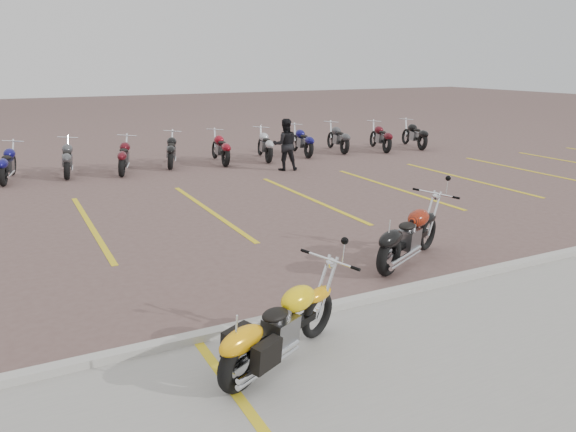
# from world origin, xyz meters

# --- Properties ---
(ground) EXTENTS (100.00, 100.00, 0.00)m
(ground) POSITION_xyz_m (0.00, 0.00, 0.00)
(ground) COLOR brown
(ground) RESTS_ON ground
(concrete_apron) EXTENTS (60.00, 5.00, 0.01)m
(concrete_apron) POSITION_xyz_m (0.00, -4.50, 0.01)
(concrete_apron) COLOR #9E9B93
(concrete_apron) RESTS_ON ground
(curb) EXTENTS (60.00, 0.18, 0.12)m
(curb) POSITION_xyz_m (0.00, -2.00, 0.06)
(curb) COLOR #ADAAA3
(curb) RESTS_ON ground
(parking_stripes) EXTENTS (38.00, 5.50, 0.01)m
(parking_stripes) POSITION_xyz_m (0.00, 4.00, 0.00)
(parking_stripes) COLOR gold
(parking_stripes) RESTS_ON ground
(yellow_cruiser) EXTENTS (1.96, 1.07, 0.87)m
(yellow_cruiser) POSITION_xyz_m (-1.62, -2.94, 0.43)
(yellow_cruiser) COLOR black
(yellow_cruiser) RESTS_ON ground
(flame_cruiser) EXTENTS (2.04, 1.10, 0.91)m
(flame_cruiser) POSITION_xyz_m (1.86, -0.94, 0.45)
(flame_cruiser) COLOR black
(flame_cruiser) RESTS_ON ground
(person_b) EXTENTS (0.96, 0.84, 1.65)m
(person_b) POSITION_xyz_m (3.89, 7.73, 0.83)
(person_b) COLOR black
(person_b) RESTS_ON ground
(bg_bike_row) EXTENTS (20.82, 2.09, 1.10)m
(bg_bike_row) POSITION_xyz_m (0.82, 9.98, 0.55)
(bg_bike_row) COLOR black
(bg_bike_row) RESTS_ON ground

